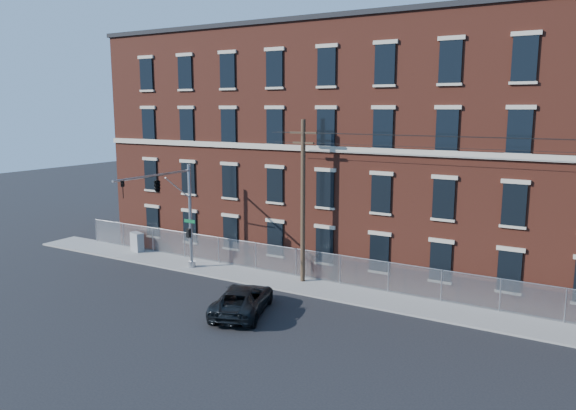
# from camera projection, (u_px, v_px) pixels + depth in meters

# --- Properties ---
(ground) EXTENTS (140.00, 140.00, 0.00)m
(ground) POSITION_uv_depth(u_px,v_px,m) (223.00, 304.00, 30.74)
(ground) COLOR black
(ground) RESTS_ON ground
(sidewalk) EXTENTS (65.00, 3.00, 0.12)m
(sidewalk) POSITION_uv_depth(u_px,v_px,m) (463.00, 315.00, 29.00)
(sidewalk) COLOR #98958F
(sidewalk) RESTS_ON ground
(mill_building) EXTENTS (55.30, 14.32, 16.30)m
(mill_building) POSITION_uv_depth(u_px,v_px,m) (503.00, 150.00, 35.19)
(mill_building) COLOR maroon
(mill_building) RESTS_ON ground
(chain_link_fence) EXTENTS (59.06, 0.06, 1.85)m
(chain_link_fence) POSITION_uv_depth(u_px,v_px,m) (470.00, 290.00, 29.93)
(chain_link_fence) COLOR #A5A8AD
(chain_link_fence) RESTS_ON ground
(traffic_signal_mast) EXTENTS (0.90, 6.75, 7.00)m
(traffic_signal_mast) POSITION_uv_depth(u_px,v_px,m) (165.00, 195.00, 34.64)
(traffic_signal_mast) COLOR #9EA0A5
(traffic_signal_mast) RESTS_ON ground
(utility_pole_near) EXTENTS (1.80, 0.28, 10.00)m
(utility_pole_near) POSITION_uv_depth(u_px,v_px,m) (303.00, 199.00, 33.57)
(utility_pole_near) COLOR #493624
(utility_pole_near) RESTS_ON ground
(pickup_truck) EXTENTS (4.08, 5.85, 1.48)m
(pickup_truck) POSITION_uv_depth(u_px,v_px,m) (242.00, 300.00, 29.29)
(pickup_truck) COLOR black
(pickup_truck) RESTS_ON ground
(utility_cabinet) EXTENTS (1.25, 0.86, 1.41)m
(utility_cabinet) POSITION_uv_depth(u_px,v_px,m) (137.00, 242.00, 41.56)
(utility_cabinet) COLOR gray
(utility_cabinet) RESTS_ON sidewalk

